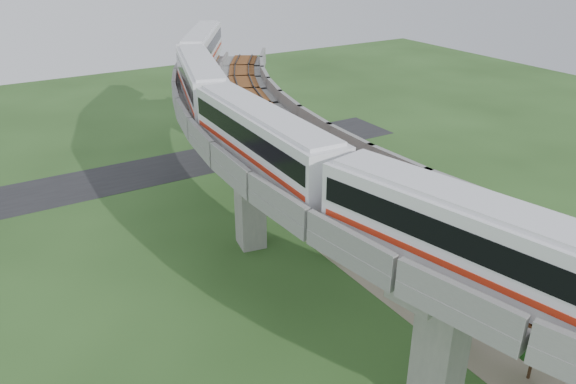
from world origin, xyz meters
The scene contains 16 objects.
ground centered at (0.00, 0.00, 0.00)m, with size 160.00×160.00×0.00m, color #28471C.
dirt_lot centered at (14.00, -2.00, 0.02)m, with size 18.00×26.00×0.04m, color gray.
asphalt_road centered at (0.00, 30.00, 0.01)m, with size 60.00×8.00×0.03m, color #232326.
viaduct centered at (3.84, 0.00, 9.05)m, with size 19.58×73.98×11.40m.
metro_train centered at (1.02, 8.93, 12.31)m, with size 15.46×60.61×3.64m.
fence centered at (9.75, 0.00, 0.75)m, with size 3.87×38.73×1.50m.
tree_0 centered at (11.59, 21.94, 1.73)m, with size 2.54×2.54×2.82m.
tree_1 centered at (9.01, 15.38, 1.77)m, with size 2.79×2.79×2.96m.
tree_2 centered at (7.36, 12.06, 2.23)m, with size 2.45×2.45×3.28m.
tree_3 centered at (6.83, 6.10, 2.21)m, with size 3.13×3.13×3.54m.
tree_4 centered at (7.06, -2.08, 2.12)m, with size 1.92×1.92×2.94m.
tree_5 centered at (6.68, -7.74, 2.33)m, with size 2.10×2.10×3.23m.
tree_6 centered at (7.36, -11.62, 2.55)m, with size 2.69×2.69×3.70m.
car_white centered at (13.85, -3.72, 0.66)m, with size 1.46×3.63×1.24m, color silver.
car_red centered at (15.82, -5.65, 0.58)m, with size 1.14×3.27×1.08m, color maroon.
car_dark centered at (11.58, 5.80, 0.57)m, with size 1.48×3.64×1.06m, color black.
Camera 1 is at (-17.53, -25.71, 23.46)m, focal length 35.00 mm.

